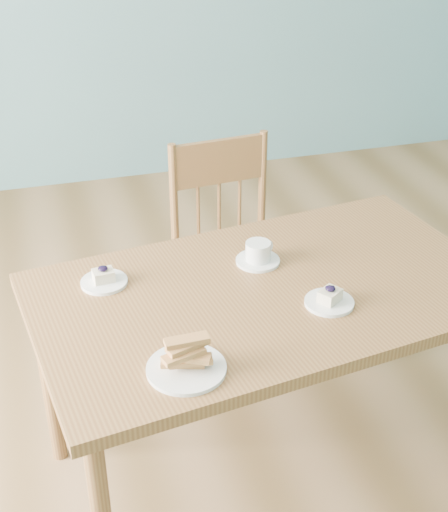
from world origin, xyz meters
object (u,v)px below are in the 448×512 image
object	(u,v)px
cheesecake_plate_far	(104,279)
coffee_cup	(258,254)
dining_chair	(232,255)
biscotti_plate	(186,361)
dining_table	(268,308)
cheesecake_plate_near	(329,300)

from	to	relation	value
cheesecake_plate_far	coffee_cup	size ratio (longest dim) A/B	1.01
dining_chair	biscotti_plate	world-z (taller)	dining_chair
cheesecake_plate_far	coffee_cup	world-z (taller)	coffee_cup
dining_chair	cheesecake_plate_far	xyz separation A→B (m)	(-0.54, -0.49, 0.28)
dining_table	cheesecake_plate_far	distance (m)	0.49
dining_table	cheesecake_plate_near	bearing A→B (deg)	-50.67
dining_table	dining_chair	xyz separation A→B (m)	(0.08, 0.65, -0.20)
cheesecake_plate_near	dining_table	bearing A→B (deg)	137.29
cheesecake_plate_far	coffee_cup	bearing A→B (deg)	-1.01
dining_chair	biscotti_plate	bearing A→B (deg)	-118.32
dining_table	cheesecake_plate_far	size ratio (longest dim) A/B	10.52
coffee_cup	biscotti_plate	world-z (taller)	biscotti_plate
cheesecake_plate_far	coffee_cup	distance (m)	0.47
dining_table	coffee_cup	size ratio (longest dim) A/B	10.64
dining_chair	cheesecake_plate_far	size ratio (longest dim) A/B	6.49
dining_table	cheesecake_plate_near	distance (m)	0.20
cheesecake_plate_near	cheesecake_plate_far	size ratio (longest dim) A/B	1.01
coffee_cup	cheesecake_plate_far	bearing A→B (deg)	155.77
biscotti_plate	dining_chair	bearing A→B (deg)	67.10
dining_table	biscotti_plate	world-z (taller)	biscotti_plate
cheesecake_plate_far	biscotti_plate	xyz separation A→B (m)	(0.14, -0.45, 0.01)
cheesecake_plate_near	coffee_cup	xyz separation A→B (m)	(-0.12, 0.27, 0.01)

